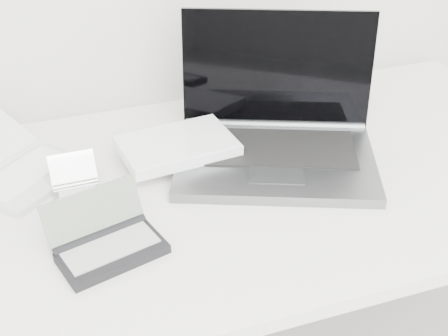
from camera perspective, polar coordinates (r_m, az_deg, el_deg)
name	(u,v)px	position (r m, az deg, el deg)	size (l,w,h in m)	color
desk	(231,197)	(1.36, 0.64, -2.69)	(1.60, 0.80, 0.73)	white
laptop_large	(257,136)	(1.39, 3.04, 2.90)	(0.59, 0.47, 0.30)	slate
netbook_open_white	(15,168)	(1.40, -18.53, -0.04)	(0.36, 0.36, 0.08)	silver
pda_silver	(77,189)	(1.31, -13.29, -1.84)	(0.10, 0.11, 0.07)	silver
palmtop_charcoal	(107,242)	(1.15, -10.66, -6.70)	(0.22, 0.18, 0.10)	black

